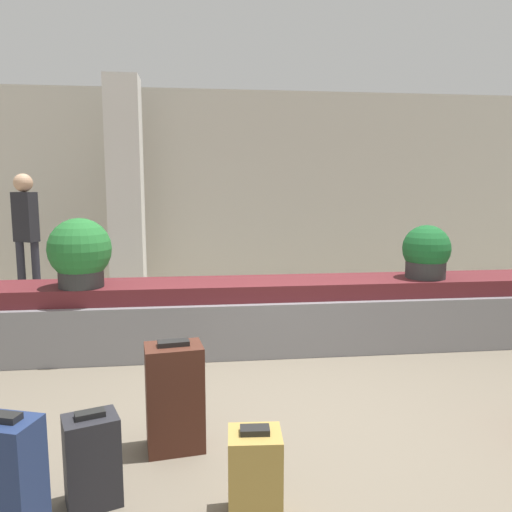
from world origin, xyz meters
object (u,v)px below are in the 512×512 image
Objects in this scene: suitcase_0 at (255,475)px; suitcase_3 at (8,490)px; potted_plant_1 at (426,253)px; pillar at (126,189)px; suitcase_1 at (175,397)px; potted_plant_0 at (80,253)px; traveler_0 at (26,225)px; suitcase_2 at (92,460)px.

suitcase_0 is 1.12m from suitcase_3.
suitcase_3 reaches higher than suitcase_0.
pillar is at bearing 141.50° from potted_plant_1.
potted_plant_1 reaches higher than suitcase_0.
pillar is at bearing 92.90° from suitcase_1.
suitcase_0 is 0.86× the size of potted_plant_1.
potted_plant_1 is at bearing -38.50° from pillar.
potted_plant_0 is (-0.07, -2.76, -0.58)m from pillar.
potted_plant_0 is 2.79m from traveler_0.
suitcase_0 is 0.85m from suitcase_2.
potted_plant_0 is 1.19× the size of potted_plant_1.
suitcase_0 is 0.26× the size of traveler_0.
traveler_0 is at bearing 125.04° from suitcase_3.
potted_plant_0 reaches higher than suitcase_2.
pillar reaches higher than suitcase_0.
traveler_0 is (-4.72, 2.41, 0.14)m from potted_plant_1.
pillar is at bearing 110.49° from suitcase_3.
suitcase_2 is 0.28× the size of traveler_0.
suitcase_3 is at bearing -167.83° from suitcase_0.
potted_plant_1 is at bearing 1.13° from potted_plant_0.
suitcase_1 is at bearing 124.38° from suitcase_0.
suitcase_0 is at bearing 26.71° from suitcase_3.
potted_plant_1 reaches higher than suitcase_3.
suitcase_3 is 1.04× the size of potted_plant_0.
suitcase_0 is 0.67× the size of suitcase_1.
suitcase_3 is at bearing 135.45° from traveler_0.
potted_plant_0 reaches higher than suitcase_3.
suitcase_2 reaches higher than suitcase_0.
suitcase_0 is at bearing -128.91° from potted_plant_1.
suitcase_2 is at bearing -135.97° from suitcase_1.
suitcase_3 is 5.43m from traveler_0.
potted_plant_0 is (-1.36, 2.52, 0.79)m from suitcase_0.
potted_plant_1 is (3.19, 2.75, 0.63)m from suitcase_3.
pillar is 5.61m from suitcase_0.
suitcase_0 is at bearing 146.68° from traveler_0.
pillar is at bearing 88.63° from potted_plant_0.
suitcase_3 is 2.78m from potted_plant_0.
potted_plant_0 is at bearing 146.12° from traveler_0.
suitcase_0 is 0.93× the size of suitcase_2.
potted_plant_0 is (-0.54, 2.32, 0.78)m from suitcase_2.
suitcase_2 is 2.50m from potted_plant_0.
potted_plant_0 is 0.36× the size of traveler_0.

